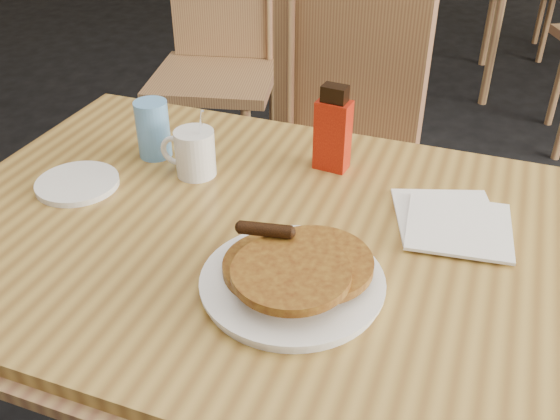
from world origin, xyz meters
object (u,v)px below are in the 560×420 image
object	(u,v)px
pancake_plate	(293,275)
syrup_bottle	(333,131)
blue_tumbler	(153,129)
main_table	(276,250)
chair_main_far	(338,121)
chair_wall_extra	(221,41)
coffee_mug	(194,152)

from	to	relation	value
pancake_plate	syrup_bottle	world-z (taller)	syrup_bottle
syrup_bottle	blue_tumbler	size ratio (longest dim) A/B	1.47
main_table	chair_main_far	xyz separation A→B (m)	(-0.02, 0.74, -0.09)
pancake_plate	blue_tumbler	world-z (taller)	blue_tumbler
pancake_plate	blue_tumbler	distance (m)	0.52
chair_wall_extra	coffee_mug	distance (m)	1.29
pancake_plate	coffee_mug	xyz separation A→B (m)	(-0.28, 0.29, 0.02)
pancake_plate	syrup_bottle	xyz separation A→B (m)	(-0.02, 0.39, 0.06)
main_table	coffee_mug	world-z (taller)	coffee_mug
main_table	syrup_bottle	bearing A→B (deg)	78.93
main_table	coffee_mug	xyz separation A→B (m)	(-0.21, 0.15, 0.09)
chair_main_far	pancake_plate	size ratio (longest dim) A/B	3.62
pancake_plate	chair_wall_extra	bearing A→B (deg)	113.71
coffee_mug	syrup_bottle	distance (m)	0.28
chair_wall_extra	pancake_plate	world-z (taller)	chair_wall_extra
chair_main_far	coffee_mug	size ratio (longest dim) A/B	6.97
chair_main_far	syrup_bottle	world-z (taller)	chair_main_far
pancake_plate	coffee_mug	size ratio (longest dim) A/B	1.92
chair_main_far	syrup_bottle	bearing A→B (deg)	-66.21
chair_main_far	chair_wall_extra	size ratio (longest dim) A/B	1.03
coffee_mug	syrup_bottle	bearing A→B (deg)	1.38
pancake_plate	main_table	bearing A→B (deg)	115.33
coffee_mug	blue_tumbler	distance (m)	0.12
pancake_plate	blue_tumbler	xyz separation A→B (m)	(-0.39, 0.34, 0.04)
main_table	blue_tumbler	world-z (taller)	blue_tumbler
syrup_bottle	main_table	bearing A→B (deg)	-90.25
chair_main_far	blue_tumbler	size ratio (longest dim) A/B	8.56
pancake_plate	syrup_bottle	bearing A→B (deg)	92.41
chair_main_far	main_table	bearing A→B (deg)	-72.72
pancake_plate	syrup_bottle	size ratio (longest dim) A/B	1.61
main_table	chair_wall_extra	size ratio (longest dim) A/B	1.36
chair_wall_extra	pancake_plate	xyz separation A→B (m)	(0.66, -1.50, 0.17)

